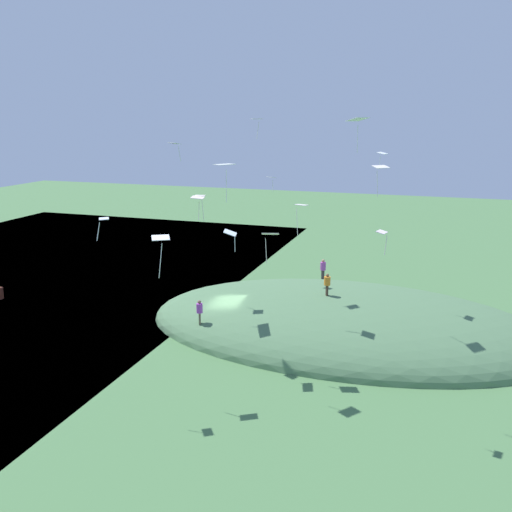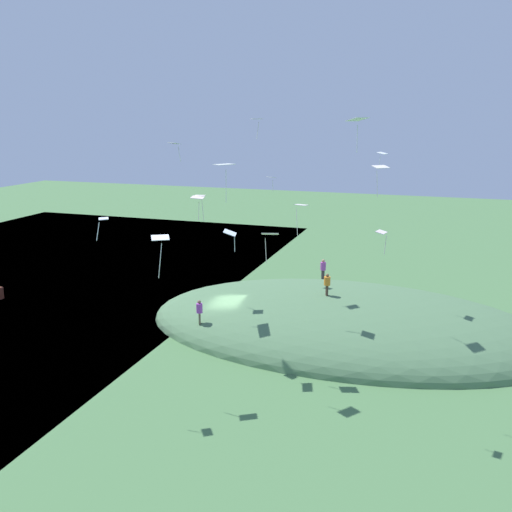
# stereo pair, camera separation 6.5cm
# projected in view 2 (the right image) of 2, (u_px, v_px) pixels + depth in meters

# --- Properties ---
(ground_plane) EXTENTS (160.00, 160.00, 0.00)m
(ground_plane) POSITION_uv_depth(u_px,v_px,m) (226.00, 329.00, 42.14)
(ground_plane) COLOR #467041
(grass_hill) EXTENTS (30.14, 17.61, 5.55)m
(grass_hill) POSITION_uv_depth(u_px,v_px,m) (344.00, 329.00, 42.01)
(grass_hill) COLOR #4C714B
(grass_hill) RESTS_ON ground_plane
(person_walking_path) EXTENTS (0.63, 0.63, 1.65)m
(person_walking_path) POSITION_uv_depth(u_px,v_px,m) (327.00, 282.00, 40.78)
(person_walking_path) COLOR #412F24
(person_walking_path) RESTS_ON grass_hill
(person_with_child) EXTENTS (0.55, 0.55, 1.76)m
(person_with_child) POSITION_uv_depth(u_px,v_px,m) (199.00, 309.00, 39.14)
(person_with_child) COLOR brown
(person_with_child) RESTS_ON grass_hill
(person_on_hilltop) EXTENTS (0.61, 0.61, 1.82)m
(person_on_hilltop) POSITION_uv_depth(u_px,v_px,m) (323.00, 267.00, 48.48)
(person_on_hilltop) COLOR #3C3337
(person_on_hilltop) RESTS_ON grass_hill
(kite_0) EXTENTS (1.16, 1.06, 2.31)m
(kite_0) POSITION_uv_depth(u_px,v_px,m) (160.00, 240.00, 30.41)
(kite_0) COLOR white
(kite_1) EXTENTS (0.80, 0.86, 1.16)m
(kite_1) POSITION_uv_depth(u_px,v_px,m) (103.00, 220.00, 29.08)
(kite_1) COLOR white
(kite_2) EXTENTS (1.18, 1.14, 2.00)m
(kite_2) POSITION_uv_depth(u_px,v_px,m) (380.00, 168.00, 35.39)
(kite_2) COLOR silver
(kite_3) EXTENTS (0.91, 0.74, 2.04)m
(kite_3) POSITION_uv_depth(u_px,v_px,m) (301.00, 207.00, 36.12)
(kite_3) COLOR silver
(kite_4) EXTENTS (0.56, 0.70, 1.22)m
(kite_4) POSITION_uv_depth(u_px,v_px,m) (382.00, 234.00, 27.17)
(kite_4) COLOR silver
(kite_5) EXTENTS (1.22, 1.30, 2.14)m
(kite_5) POSITION_uv_depth(u_px,v_px,m) (224.00, 166.00, 31.22)
(kite_5) COLOR white
(kite_6) EXTENTS (1.13, 1.38, 1.62)m
(kite_6) POSITION_uv_depth(u_px,v_px,m) (198.00, 198.00, 37.76)
(kite_6) COLOR white
(kite_7) EXTENTS (1.20, 1.33, 1.79)m
(kite_7) POSITION_uv_depth(u_px,v_px,m) (357.00, 120.00, 28.53)
(kite_7) COLOR white
(kite_8) EXTENTS (0.81, 0.68, 1.92)m
(kite_8) POSITION_uv_depth(u_px,v_px,m) (200.00, 198.00, 39.86)
(kite_8) COLOR white
(kite_9) EXTENTS (1.16, 0.93, 1.89)m
(kite_9) POSITION_uv_depth(u_px,v_px,m) (270.00, 235.00, 33.36)
(kite_9) COLOR silver
(kite_10) EXTENTS (0.99, 1.25, 1.36)m
(kite_10) POSITION_uv_depth(u_px,v_px,m) (230.00, 233.00, 33.65)
(kite_10) COLOR white
(kite_11) EXTENTS (0.98, 0.93, 1.41)m
(kite_11) POSITION_uv_depth(u_px,v_px,m) (257.00, 120.00, 39.81)
(kite_11) COLOR white
(kite_12) EXTENTS (0.85, 0.77, 1.10)m
(kite_12) POSITION_uv_depth(u_px,v_px,m) (271.00, 178.00, 43.40)
(kite_12) COLOR white
(kite_13) EXTENTS (0.95, 0.87, 1.20)m
(kite_13) POSITION_uv_depth(u_px,v_px,m) (175.00, 144.00, 35.47)
(kite_13) COLOR white
(kite_14) EXTENTS (0.78, 0.95, 1.13)m
(kite_14) POSITION_uv_depth(u_px,v_px,m) (382.00, 154.00, 38.66)
(kite_14) COLOR white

